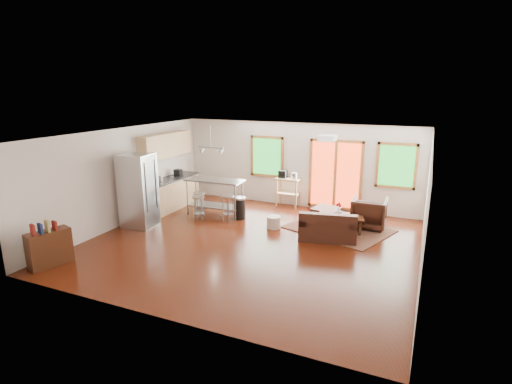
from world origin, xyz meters
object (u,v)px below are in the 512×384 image
at_px(coffee_table, 341,218).
at_px(refrigerator, 139,191).
at_px(armchair, 369,211).
at_px(ottoman, 326,216).
at_px(loveseat, 328,228).
at_px(island, 215,191).
at_px(rug, 339,229).
at_px(kitchen_cart, 288,182).

bearing_deg(coffee_table, refrigerator, -161.38).
distance_m(armchair, ottoman, 1.15).
distance_m(loveseat, armchair, 1.53).
bearing_deg(island, ottoman, 9.69).
bearing_deg(coffee_table, rug, 117.51).
bearing_deg(refrigerator, loveseat, 5.40).
height_order(refrigerator, island, refrigerator).
bearing_deg(island, loveseat, -10.03).
bearing_deg(coffee_table, armchair, 46.30).
bearing_deg(kitchen_cart, ottoman, -37.35).
bearing_deg(rug, island, -176.73).
xyz_separation_m(island, kitchen_cart, (1.64, 1.70, 0.04)).
height_order(rug, refrigerator, refrigerator).
distance_m(rug, armchair, 0.94).
xyz_separation_m(coffee_table, island, (-3.67, -0.05, 0.35)).
distance_m(ottoman, island, 3.24).
height_order(armchair, ottoman, armchair).
relative_size(armchair, refrigerator, 0.46).
xyz_separation_m(loveseat, coffee_table, (0.18, 0.66, 0.09)).
distance_m(coffee_table, refrigerator, 5.35).
xyz_separation_m(ottoman, refrigerator, (-4.52, -2.19, 0.76)).
relative_size(refrigerator, kitchen_cart, 1.73).
relative_size(ottoman, refrigerator, 0.34).
bearing_deg(armchair, ottoman, 5.36).
bearing_deg(armchair, coffee_table, 44.49).
xyz_separation_m(refrigerator, island, (1.36, 1.65, -0.25)).
bearing_deg(rug, coffee_table, -62.49).
bearing_deg(ottoman, rug, -37.95).
height_order(armchair, island, island).
height_order(loveseat, island, island).
relative_size(loveseat, kitchen_cart, 1.32).
distance_m(coffee_table, kitchen_cart, 2.65).
bearing_deg(loveseat, kitchen_cart, 117.27).
bearing_deg(armchair, rug, 32.88).
relative_size(rug, coffee_table, 1.98).
distance_m(loveseat, island, 3.57).
height_order(armchair, kitchen_cart, kitchen_cart).
xyz_separation_m(rug, coffee_table, (0.08, -0.16, 0.37)).
bearing_deg(ottoman, island, -170.31).
bearing_deg(coffee_table, ottoman, 136.08).
distance_m(island, kitchen_cart, 2.36).
bearing_deg(refrigerator, ottoman, 19.20).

